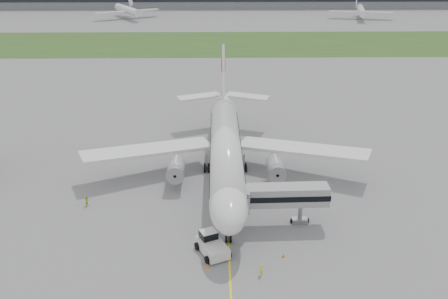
{
  "coord_description": "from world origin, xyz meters",
  "views": [
    {
      "loc": [
        -1.54,
        -70.89,
        37.08
      ],
      "look_at": [
        -0.31,
        2.0,
        6.1
      ],
      "focal_mm": 40.0,
      "sensor_mm": 36.0,
      "label": 1
    }
  ],
  "objects_px": {
    "jet_bridge": "(277,196)",
    "airliner": "(226,145)",
    "pushback_tug": "(212,244)",
    "ground_crew_near": "(261,269)"
  },
  "relations": [
    {
      "from": "airliner",
      "to": "ground_crew_near",
      "type": "bearing_deg",
      "value": -82.24
    },
    {
      "from": "airliner",
      "to": "ground_crew_near",
      "type": "relative_size",
      "value": 33.07
    },
    {
      "from": "pushback_tug",
      "to": "ground_crew_near",
      "type": "distance_m",
      "value": 7.69
    },
    {
      "from": "jet_bridge",
      "to": "ground_crew_near",
      "type": "relative_size",
      "value": 8.21
    },
    {
      "from": "jet_bridge",
      "to": "airliner",
      "type": "bearing_deg",
      "value": 111.25
    },
    {
      "from": "ground_crew_near",
      "to": "pushback_tug",
      "type": "bearing_deg",
      "value": -76.86
    },
    {
      "from": "airliner",
      "to": "jet_bridge",
      "type": "relative_size",
      "value": 4.03
    },
    {
      "from": "airliner",
      "to": "pushback_tug",
      "type": "bearing_deg",
      "value": -95.76
    },
    {
      "from": "pushback_tug",
      "to": "jet_bridge",
      "type": "xyz_separation_m",
      "value": [
        8.91,
        6.26,
        3.42
      ]
    },
    {
      "from": "pushback_tug",
      "to": "ground_crew_near",
      "type": "height_order",
      "value": "pushback_tug"
    }
  ]
}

